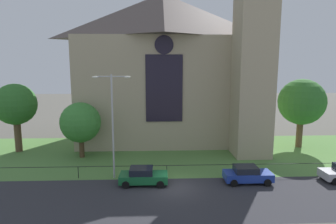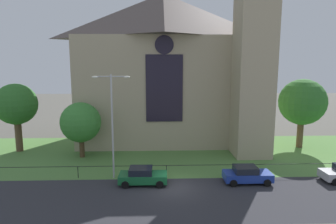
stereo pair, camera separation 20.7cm
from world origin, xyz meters
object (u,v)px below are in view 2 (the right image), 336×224
Objects in this scene: tree_right_far at (302,102)px; parked_car_green at (143,176)px; streetlamp_near at (112,115)px; tree_left_near at (81,122)px; tree_left_far at (16,105)px; parked_car_blue at (247,175)px; church_building at (169,67)px.

tree_right_far is 2.07× the size of parked_car_green.
tree_left_near is at bearing 125.48° from streetlamp_near.
tree_left_far is 27.59m from parked_car_blue.
church_building reaches higher than parked_car_green.
tree_left_near is at bearing -143.88° from church_building.
church_building is 14.17m from tree_left_near.
streetlamp_near reaches higher than parked_car_green.
tree_right_far reaches higher than parked_car_green.
church_building is 15.67m from streetlamp_near.
tree_right_far is at bearing 6.72° from tree_left_near.
parked_car_green is (-19.62, -11.16, -5.09)m from tree_right_far.
church_building reaches higher than streetlamp_near.
streetlamp_near is (4.60, -6.46, 1.93)m from tree_left_near.
tree_left_near is at bearing 154.45° from parked_car_blue.
tree_left_near is 8.16m from streetlamp_near.
parked_car_green is (7.35, -7.99, -3.29)m from tree_left_near.
parked_car_green is at bearing -179.87° from parked_car_blue.
parked_car_green is at bearing -34.17° from tree_left_far.
parked_car_blue is (24.95, -10.64, -5.00)m from tree_left_far.
streetlamp_near is (12.93, -9.12, 0.23)m from tree_left_far.
church_building is 19.25m from parked_car_blue.
parked_car_blue is (12.02, -1.52, -5.23)m from streetlamp_near.
tree_left_far is at bearing 162.28° from tree_left_near.
tree_left_near is at bearing -17.72° from tree_left_far.
tree_right_far is at bearing 23.30° from streetlamp_near.
tree_left_far is at bearing -179.17° from tree_right_far.
tree_left_far is 0.87× the size of streetlamp_near.
tree_left_far reaches higher than parked_car_blue.
church_building is 17.81m from tree_right_far.
church_building reaches higher than tree_right_far.
church_building reaches higher than parked_car_blue.
tree_left_far is 15.83m from streetlamp_near.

